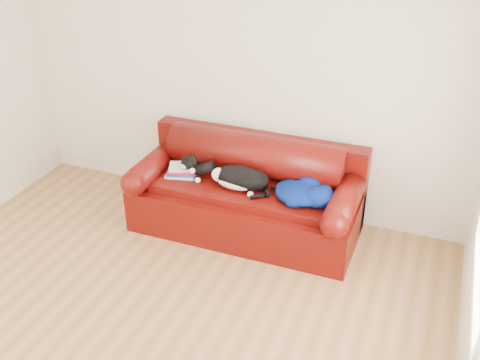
# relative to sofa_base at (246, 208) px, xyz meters

# --- Properties ---
(ground) EXTENTS (4.50, 4.50, 0.00)m
(ground) POSITION_rel_sofa_base_xyz_m (-0.27, -1.49, -0.24)
(ground) COLOR olive
(ground) RESTS_ON ground
(room_shell) EXTENTS (4.52, 4.02, 2.61)m
(room_shell) POSITION_rel_sofa_base_xyz_m (-0.14, -1.48, 1.43)
(room_shell) COLOR beige
(room_shell) RESTS_ON ground
(sofa_base) EXTENTS (2.10, 0.90, 0.50)m
(sofa_base) POSITION_rel_sofa_base_xyz_m (0.00, 0.00, 0.00)
(sofa_base) COLOR #3B0206
(sofa_base) RESTS_ON ground
(sofa_back) EXTENTS (2.10, 1.01, 0.88)m
(sofa_back) POSITION_rel_sofa_base_xyz_m (0.00, 0.24, 0.30)
(sofa_back) COLOR #3B0206
(sofa_back) RESTS_ON ground
(book_stack) EXTENTS (0.32, 0.28, 0.10)m
(book_stack) POSITION_rel_sofa_base_xyz_m (-0.62, -0.05, 0.31)
(book_stack) COLOR beige
(book_stack) RESTS_ON sofa_base
(cat) EXTENTS (0.72, 0.29, 0.26)m
(cat) POSITION_rel_sofa_base_xyz_m (-0.03, -0.09, 0.36)
(cat) COLOR black
(cat) RESTS_ON sofa_base
(blanket) EXTENTS (0.57, 0.45, 0.17)m
(blanket) POSITION_rel_sofa_base_xyz_m (0.57, -0.08, 0.33)
(blanket) COLOR #020A48
(blanket) RESTS_ON sofa_base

